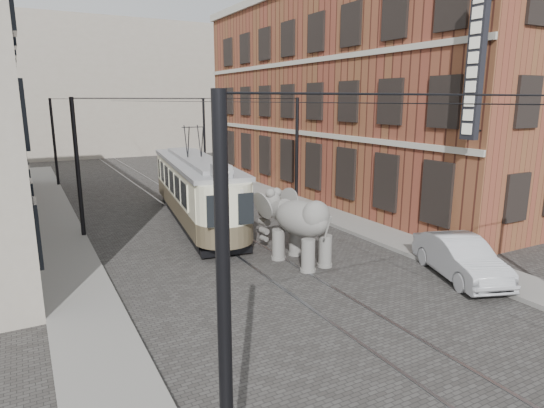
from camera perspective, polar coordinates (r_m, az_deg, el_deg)
ground at (r=17.74m, az=-1.35°, el=-6.66°), size 120.00×120.00×0.00m
tram_rails at (r=17.74m, az=-1.35°, el=-6.62°), size 1.54×80.00×0.02m
sidewalk_right at (r=21.00m, az=13.42°, el=-3.71°), size 2.00×60.00×0.15m
sidewalk_left at (r=16.05m, az=-22.80°, el=-9.55°), size 2.00×60.00×0.15m
brick_building at (r=30.30m, az=9.72°, el=12.74°), size 8.00×26.00×12.00m
distant_block at (r=55.46m, az=-21.06°, el=13.02°), size 28.00×10.00×14.00m
catenary at (r=21.44m, az=-7.98°, el=4.85°), size 11.00×30.20×6.00m
tram at (r=22.82m, az=-9.43°, el=3.57°), size 4.03×11.97×4.66m
elephant at (r=16.91m, az=3.65°, el=-3.07°), size 3.02×4.56×2.58m
parked_car at (r=16.92m, az=22.13°, el=-6.11°), size 2.84×4.48×1.39m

